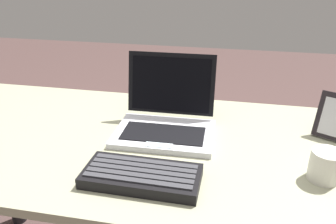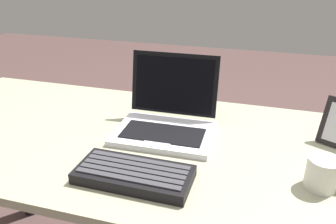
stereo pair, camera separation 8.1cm
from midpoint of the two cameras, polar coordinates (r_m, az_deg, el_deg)
desk at (r=1.12m, az=-1.54°, el=-10.04°), size 1.67×0.72×0.73m
laptop_front at (r=1.08m, az=2.00°, el=-1.11°), size 0.31×0.26×0.23m
external_keyboard at (r=0.87m, az=-3.04°, el=-10.43°), size 0.30×0.14×0.03m
coffee_mug at (r=0.93m, az=26.93°, el=-9.23°), size 0.12×0.08×0.08m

